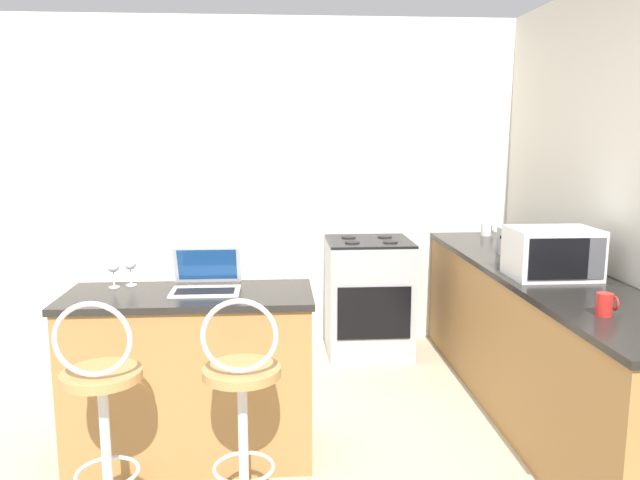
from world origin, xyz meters
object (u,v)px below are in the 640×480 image
microwave (552,253)px  wine_glass_short (113,267)px  bar_stool_near (103,420)px  laptop (206,279)px  mug_red (605,304)px  wine_glass_tall (130,265)px  stove_range (368,297)px  toaster (515,242)px  mug_white (487,229)px  bar_stool_far (242,416)px

microwave → wine_glass_short: microwave is taller
bar_stool_near → laptop: size_ratio=2.95×
microwave → mug_red: 0.76m
wine_glass_tall → stove_range: bearing=42.2°
laptop → toaster: 2.12m
laptop → stove_range: bearing=53.8°
bar_stool_near → stove_range: bearing=55.5°
bar_stool_near → stove_range: size_ratio=1.15×
bar_stool_near → mug_red: bearing=1.1°
bar_stool_near → laptop: 0.88m
mug_white → bar_stool_far: bearing=-129.0°
microwave → stove_range: size_ratio=0.52×
microwave → stove_range: (-0.85, 1.32, -0.59)m
bar_stool_near → stove_range: (1.46, 2.12, -0.04)m
microwave → mug_white: bearing=85.2°
bar_stool_near → microwave: bearing=19.1°
mug_white → mug_red: bearing=-95.5°
bar_stool_far → toaster: size_ratio=4.07×
mug_red → bar_stool_far: bearing=-178.5°
wine_glass_tall → laptop: bearing=-16.5°
bar_stool_far → mug_red: bearing=1.5°
wine_glass_tall → toaster: bearing=15.7°
bar_stool_far → wine_glass_tall: 1.12m
bar_stool_near → mug_red: bar_stool_near is taller
bar_stool_near → toaster: (2.34, 1.44, 0.49)m
mug_white → stove_range: bearing=-171.6°
stove_range → mug_white: size_ratio=9.15×
bar_stool_far → toaster: 2.32m
wine_glass_tall → wine_glass_short: bearing=-153.2°
bar_stool_near → wine_glass_tall: size_ratio=6.78×
stove_range → bar_stool_far: bearing=-112.2°
bar_stool_far → laptop: bearing=108.1°
bar_stool_near → microwave: size_ratio=2.20×
bar_stool_near → wine_glass_short: wine_glass_short is taller
bar_stool_near → stove_range: 2.57m
mug_white → wine_glass_tall: wine_glass_tall is taller
microwave → toaster: bearing=86.6°
bar_stool_near → microwave: (2.31, 0.80, 0.55)m
mug_white → mug_red: (-0.21, -2.22, 0.00)m
toaster → mug_white: (0.09, 0.82, -0.04)m
bar_stool_far → toaster: bearing=39.4°
microwave → toaster: microwave is taller
laptop → bar_stool_near: bearing=-120.6°
laptop → microwave: 1.93m
mug_white → wine_glass_tall: 2.88m
stove_range → wine_glass_tall: bearing=-137.8°
wine_glass_short → microwave: bearing=1.6°
bar_stool_near → toaster: size_ratio=4.07×
bar_stool_near → wine_glass_short: size_ratio=6.88×
toaster → mug_red: (-0.13, -1.39, -0.04)m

